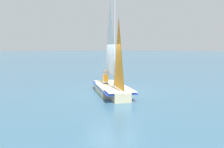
# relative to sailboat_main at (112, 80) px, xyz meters

# --- Properties ---
(ground_plane) EXTENTS (260.00, 260.00, 0.00)m
(ground_plane) POSITION_rel_sailboat_main_xyz_m (0.00, -0.00, -0.70)
(ground_plane) COLOR #38607A
(sailboat_main) EXTENTS (4.01, 3.11, 4.98)m
(sailboat_main) POSITION_rel_sailboat_main_xyz_m (0.00, 0.00, 0.00)
(sailboat_main) COLOR beige
(sailboat_main) RESTS_ON ground_plane
(sailor_helm) EXTENTS (0.42, 0.41, 1.16)m
(sailor_helm) POSITION_rel_sailboat_main_xyz_m (0.10, -0.45, -0.07)
(sailor_helm) COLOR black
(sailor_helm) RESTS_ON ground_plane
(sailor_crew) EXTENTS (0.42, 0.41, 1.16)m
(sailor_crew) POSITION_rel_sailboat_main_xyz_m (0.76, -0.24, -0.08)
(sailor_crew) COLOR black
(sailor_crew) RESTS_ON ground_plane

